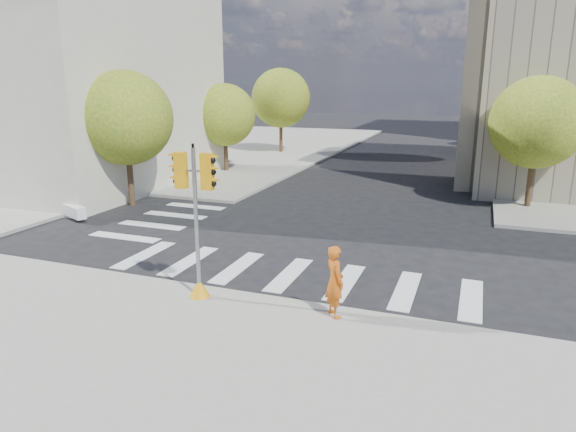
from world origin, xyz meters
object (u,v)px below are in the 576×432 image
(lamp_near, at_px, (542,107))
(photographer, at_px, (335,281))
(traffic_signal, at_px, (197,235))
(lamp_far, at_px, (524,99))
(planter_wall, at_px, (54,203))

(lamp_near, relative_size, photographer, 4.39)
(lamp_near, xyz_separation_m, traffic_signal, (-9.71, -18.74, -2.67))
(lamp_far, relative_size, planter_wall, 1.35)
(photographer, bearing_deg, planter_wall, 25.37)
(traffic_signal, relative_size, planter_wall, 0.70)
(lamp_far, bearing_deg, photographer, -100.32)
(planter_wall, bearing_deg, lamp_near, 54.12)
(traffic_signal, relative_size, photographer, 2.27)
(traffic_signal, xyz_separation_m, photographer, (3.78, 0.14, -0.84))
(lamp_far, xyz_separation_m, traffic_signal, (-9.71, -32.74, -2.67))
(lamp_near, xyz_separation_m, lamp_far, (0.00, 14.00, 0.00))
(traffic_signal, height_order, photographer, traffic_signal)
(lamp_far, height_order, planter_wall, lamp_far)
(traffic_signal, bearing_deg, lamp_far, 71.24)
(lamp_near, bearing_deg, lamp_far, 90.00)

